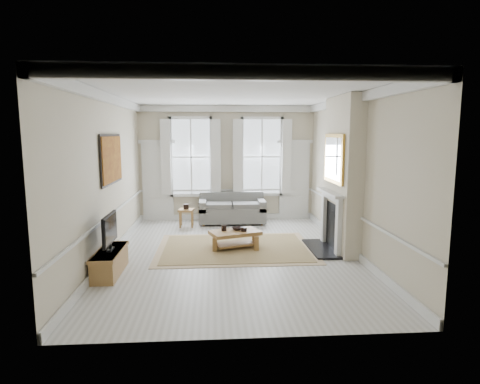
{
  "coord_description": "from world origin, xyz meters",
  "views": [
    {
      "loc": [
        -0.42,
        -8.37,
        2.6
      ],
      "look_at": [
        0.21,
        0.76,
        1.25
      ],
      "focal_mm": 30.0,
      "sensor_mm": 36.0,
      "label": 1
    }
  ],
  "objects": [
    {
      "name": "tv_stand",
      "position": [
        -2.34,
        -1.06,
        0.23
      ],
      "size": [
        0.41,
        1.26,
        0.45
      ],
      "primitive_type": "cube",
      "color": "brown",
      "rests_on": "floor"
    },
    {
      "name": "coffee_table",
      "position": [
        0.07,
        0.44,
        0.33
      ],
      "size": [
        1.24,
        0.96,
        0.41
      ],
      "rotation": [
        0.0,
        0.0,
        0.33
      ],
      "color": "brown",
      "rests_on": "rug"
    },
    {
      "name": "fireplace",
      "position": [
        2.2,
        0.2,
        0.73
      ],
      "size": [
        0.21,
        1.45,
        1.33
      ],
      "color": "silver",
      "rests_on": "floor"
    },
    {
      "name": "ceramic_pot_b",
      "position": [
        0.27,
        0.39,
        0.45
      ],
      "size": [
        0.13,
        0.13,
        0.09
      ],
      "primitive_type": "cylinder",
      "color": "black",
      "rests_on": "coffee_table"
    },
    {
      "name": "sofa",
      "position": [
        0.13,
        3.11,
        0.36
      ],
      "size": [
        1.9,
        0.92,
        0.87
      ],
      "color": "#555553",
      "rests_on": "floor"
    },
    {
      "name": "window_left",
      "position": [
        -1.05,
        3.55,
        1.9
      ],
      "size": [
        1.26,
        0.2,
        2.2
      ],
      "primitive_type": null,
      "color": "#B2BCC6",
      "rests_on": "back_wall"
    },
    {
      "name": "door_left",
      "position": [
        -2.05,
        3.56,
        1.15
      ],
      "size": [
        0.9,
        0.08,
        2.3
      ],
      "primitive_type": "cube",
      "color": "silver",
      "rests_on": "floor"
    },
    {
      "name": "ceiling",
      "position": [
        0.0,
        0.0,
        3.4
      ],
      "size": [
        7.2,
        7.2,
        0.0
      ],
      "primitive_type": "plane",
      "rotation": [
        3.14,
        0.0,
        0.0
      ],
      "color": "white",
      "rests_on": "back_wall"
    },
    {
      "name": "rug",
      "position": [
        0.07,
        0.44,
        0.01
      ],
      "size": [
        3.5,
        2.6,
        0.02
      ],
      "primitive_type": "cube",
      "color": "olive",
      "rests_on": "floor"
    },
    {
      "name": "chimney_breast",
      "position": [
        2.43,
        0.2,
        1.7
      ],
      "size": [
        0.35,
        1.7,
        3.38
      ],
      "primitive_type": "cube",
      "color": "beige",
      "rests_on": "floor"
    },
    {
      "name": "hearth",
      "position": [
        2.0,
        0.2,
        0.03
      ],
      "size": [
        0.55,
        1.5,
        0.05
      ],
      "primitive_type": "cube",
      "color": "black",
      "rests_on": "floor"
    },
    {
      "name": "door_right",
      "position": [
        2.05,
        3.56,
        1.15
      ],
      "size": [
        0.9,
        0.08,
        2.3
      ],
      "primitive_type": "cube",
      "color": "silver",
      "rests_on": "floor"
    },
    {
      "name": "right_wall",
      "position": [
        2.6,
        0.0,
        1.7
      ],
      "size": [
        0.0,
        7.2,
        7.2
      ],
      "primitive_type": "plane",
      "rotation": [
        1.57,
        0.0,
        -1.57
      ],
      "color": "beige",
      "rests_on": "floor"
    },
    {
      "name": "tv",
      "position": [
        -2.32,
        -1.06,
        0.85
      ],
      "size": [
        0.08,
        0.9,
        0.68
      ],
      "color": "black",
      "rests_on": "tv_stand"
    },
    {
      "name": "left_wall",
      "position": [
        -2.6,
        0.0,
        1.7
      ],
      "size": [
        0.0,
        7.2,
        7.2
      ],
      "primitive_type": "plane",
      "rotation": [
        1.57,
        0.0,
        1.57
      ],
      "color": "beige",
      "rests_on": "floor"
    },
    {
      "name": "ceramic_pot_a",
      "position": [
        -0.18,
        0.49,
        0.47
      ],
      "size": [
        0.12,
        0.12,
        0.12
      ],
      "primitive_type": "cylinder",
      "color": "black",
      "rests_on": "coffee_table"
    },
    {
      "name": "bowl",
      "position": [
        0.12,
        0.54,
        0.44
      ],
      "size": [
        0.28,
        0.28,
        0.06
      ],
      "primitive_type": "imported",
      "rotation": [
        0.0,
        0.0,
        0.13
      ],
      "color": "black",
      "rests_on": "coffee_table"
    },
    {
      "name": "side_table",
      "position": [
        -1.17,
        2.7,
        0.39
      ],
      "size": [
        0.47,
        0.47,
        0.5
      ],
      "rotation": [
        0.0,
        0.0,
        -0.15
      ],
      "color": "brown",
      "rests_on": "floor"
    },
    {
      "name": "painting",
      "position": [
        -2.56,
        0.3,
        2.05
      ],
      "size": [
        0.05,
        1.66,
        1.06
      ],
      "primitive_type": "cube",
      "color": "#A96B1C",
      "rests_on": "left_wall"
    },
    {
      "name": "mirror",
      "position": [
        2.21,
        0.2,
        2.05
      ],
      "size": [
        0.06,
        1.26,
        1.06
      ],
      "primitive_type": "cube",
      "color": "gold",
      "rests_on": "chimney_breast"
    },
    {
      "name": "window_right",
      "position": [
        1.05,
        3.55,
        1.9
      ],
      "size": [
        1.26,
        0.2,
        2.2
      ],
      "primitive_type": null,
      "color": "#B2BCC6",
      "rests_on": "back_wall"
    },
    {
      "name": "floor",
      "position": [
        0.0,
        0.0,
        0.0
      ],
      "size": [
        7.2,
        7.2,
        0.0
      ],
      "primitive_type": "plane",
      "color": "#B7B5AD",
      "rests_on": "ground"
    },
    {
      "name": "back_wall",
      "position": [
        0.0,
        3.6,
        1.7
      ],
      "size": [
        5.2,
        0.0,
        5.2
      ],
      "primitive_type": "plane",
      "rotation": [
        1.57,
        0.0,
        0.0
      ],
      "color": "beige",
      "rests_on": "floor"
    }
  ]
}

